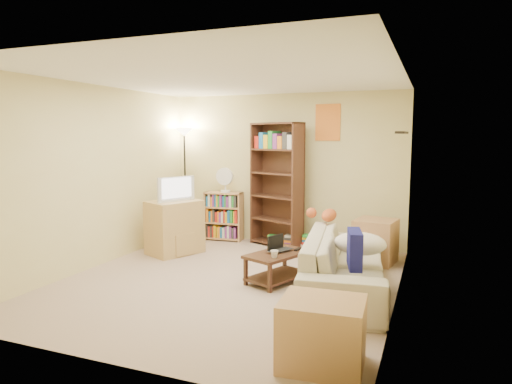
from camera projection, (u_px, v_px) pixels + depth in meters
room at (228, 151)px, 5.52m from camera, size 4.50×4.54×2.52m
sofa at (345, 264)px, 5.30m from camera, size 2.51×1.54×0.66m
navy_pillow at (355, 249)px, 4.77m from camera, size 0.23×0.45×0.39m
cream_blanket at (360, 244)px, 5.29m from camera, size 0.61×0.43×0.26m
tabby_cat at (326, 215)px, 6.15m from camera, size 0.52×0.24×0.18m
coffee_table at (278, 264)px, 5.66m from camera, size 0.75×0.95×0.37m
laptop at (283, 251)px, 5.64m from camera, size 0.55×0.53×0.03m
laptop_screen at (276, 242)px, 5.71m from camera, size 0.12×0.26×0.19m
mug at (274, 254)px, 5.40m from camera, size 0.12×0.12×0.09m
tv_remote at (298, 249)px, 5.77m from camera, size 0.06×0.15×0.02m
tv_stand at (175, 227)px, 7.02m from camera, size 0.81×0.92×0.82m
television at (174, 189)px, 6.94m from camera, size 0.72×0.58×0.37m
tall_bookshelf at (277, 182)px, 7.42m from camera, size 0.96×0.61×2.02m
short_bookshelf at (224, 216)px, 7.92m from camera, size 0.68×0.32×0.84m
desk_fan at (225, 179)px, 7.79m from camera, size 0.30×0.17×0.43m
floor_lamp at (184, 150)px, 8.07m from camera, size 0.33×0.33×1.95m
side_table at (375, 241)px, 6.53m from camera, size 0.63×0.63×0.62m
end_cabinet at (322, 333)px, 3.57m from camera, size 0.68×0.58×0.54m
book_stacks at (300, 242)px, 7.37m from camera, size 1.10×0.26×0.24m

